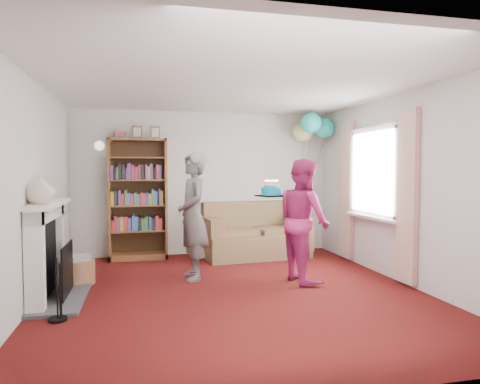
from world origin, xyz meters
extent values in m
plane|color=#360A08|center=(0.00, 0.00, 0.00)|extent=(5.00, 5.00, 0.00)
cube|color=silver|center=(0.00, 2.51, 1.25)|extent=(4.50, 0.02, 2.50)
cube|color=silver|center=(-2.26, 0.00, 1.25)|extent=(0.02, 5.00, 2.50)
cube|color=silver|center=(2.26, 0.00, 1.25)|extent=(0.02, 5.00, 2.50)
cube|color=white|center=(0.00, 0.00, 2.50)|extent=(4.50, 5.00, 0.01)
cube|color=#3F3F42|center=(-2.00, 0.20, 0.02)|extent=(0.55, 1.40, 0.04)
cube|color=white|center=(-2.15, -0.35, 0.53)|extent=(0.18, 0.14, 1.06)
cube|color=white|center=(-2.15, 0.75, 0.53)|extent=(0.18, 0.14, 1.06)
cube|color=white|center=(-2.15, 0.20, 1.00)|extent=(0.18, 1.24, 0.16)
cube|color=white|center=(-2.12, 0.20, 1.10)|extent=(0.28, 1.35, 0.05)
cube|color=black|center=(-2.17, 0.20, 0.48)|extent=(0.10, 0.80, 0.86)
cube|color=black|center=(-1.93, 0.20, 0.33)|extent=(0.02, 0.70, 0.60)
cylinder|color=black|center=(-1.90, -0.58, 0.32)|extent=(0.18, 0.18, 0.64)
cylinder|color=black|center=(-1.87, 1.00, 0.13)|extent=(0.26, 0.26, 0.26)
cube|color=white|center=(2.21, 0.60, 2.08)|extent=(0.08, 1.30, 0.08)
cube|color=white|center=(2.21, 0.60, 0.82)|extent=(0.08, 1.30, 0.08)
cube|color=white|center=(2.24, 0.60, 1.45)|extent=(0.01, 1.15, 1.20)
cube|color=white|center=(2.18, 0.60, 0.79)|extent=(0.14, 1.32, 0.04)
cube|color=beige|center=(2.20, -0.22, 1.15)|extent=(0.07, 0.38, 2.20)
cube|color=beige|center=(2.20, 1.42, 1.15)|extent=(0.07, 0.38, 2.20)
cylinder|color=gold|center=(-1.75, 2.45, 1.90)|extent=(0.04, 0.12, 0.04)
sphere|color=white|center=(-1.75, 2.36, 1.88)|extent=(0.16, 0.16, 0.16)
cube|color=#472B14|center=(-1.14, 2.46, 1.00)|extent=(0.95, 0.04, 2.00)
cube|color=brown|center=(-1.60, 2.27, 1.00)|extent=(0.04, 0.42, 2.00)
cube|color=brown|center=(-0.69, 2.27, 1.00)|extent=(0.04, 0.42, 2.00)
cube|color=brown|center=(-1.14, 2.27, 1.98)|extent=(0.95, 0.42, 0.04)
cube|color=brown|center=(-1.14, 2.27, 0.05)|extent=(0.95, 0.42, 0.10)
cube|color=brown|center=(-1.14, 2.27, 0.47)|extent=(0.87, 0.38, 0.03)
cube|color=brown|center=(-1.14, 2.27, 0.89)|extent=(0.87, 0.38, 0.02)
cube|color=brown|center=(-1.14, 2.27, 1.32)|extent=(0.87, 0.38, 0.02)
cube|color=brown|center=(-1.14, 2.27, 1.68)|extent=(0.87, 0.38, 0.02)
cube|color=maroon|center=(-1.41, 2.25, 2.06)|extent=(0.16, 0.22, 0.12)
cube|color=brown|center=(-1.14, 2.32, 2.11)|extent=(0.16, 0.02, 0.20)
cube|color=brown|center=(-0.85, 2.32, 2.11)|extent=(0.16, 0.02, 0.20)
cube|color=brown|center=(0.80, 2.00, 0.20)|extent=(1.74, 0.92, 0.41)
cube|color=brown|center=(0.80, 2.34, 0.56)|extent=(1.74, 0.24, 0.72)
cube|color=brown|center=(0.05, 2.00, 0.41)|extent=(0.24, 0.87, 0.56)
cube|color=brown|center=(1.55, 2.00, 0.41)|extent=(0.24, 0.87, 0.56)
cube|color=brown|center=(0.41, 1.92, 0.44)|extent=(0.74, 0.62, 0.12)
cube|color=brown|center=(1.19, 1.92, 0.44)|extent=(0.74, 0.62, 0.12)
cylinder|color=#A4714C|center=(-1.90, 0.82, 0.16)|extent=(0.42, 0.42, 0.32)
cube|color=beige|center=(-1.90, 0.82, 0.35)|extent=(0.30, 0.23, 0.06)
imported|color=black|center=(-0.41, 0.75, 0.86)|extent=(0.48, 0.67, 1.71)
imported|color=#A9215D|center=(1.02, 0.33, 0.82)|extent=(0.71, 0.87, 1.64)
cube|color=black|center=(0.63, 0.51, 1.14)|extent=(0.33, 0.33, 0.02)
cylinder|color=#0E7CA9|center=(0.63, 0.51, 1.20)|extent=(0.28, 0.28, 0.10)
cylinder|color=#0E7CA9|center=(0.63, 0.51, 1.26)|extent=(0.20, 0.20, 0.04)
cylinder|color=pink|center=(0.71, 0.51, 1.29)|extent=(0.01, 0.01, 0.09)
sphere|color=orange|center=(0.71, 0.51, 1.34)|extent=(0.02, 0.02, 0.02)
cylinder|color=pink|center=(0.71, 0.54, 1.29)|extent=(0.01, 0.01, 0.09)
sphere|color=orange|center=(0.71, 0.54, 1.34)|extent=(0.02, 0.02, 0.02)
cylinder|color=pink|center=(0.69, 0.57, 1.29)|extent=(0.01, 0.01, 0.09)
sphere|color=orange|center=(0.69, 0.57, 1.34)|extent=(0.02, 0.02, 0.02)
cylinder|color=pink|center=(0.67, 0.59, 1.29)|extent=(0.01, 0.01, 0.09)
sphere|color=orange|center=(0.67, 0.59, 1.34)|extent=(0.02, 0.02, 0.02)
cylinder|color=pink|center=(0.64, 0.60, 1.29)|extent=(0.01, 0.01, 0.09)
sphere|color=orange|center=(0.64, 0.60, 1.34)|extent=(0.02, 0.02, 0.02)
cylinder|color=pink|center=(0.61, 0.59, 1.29)|extent=(0.01, 0.01, 0.09)
sphere|color=orange|center=(0.61, 0.59, 1.34)|extent=(0.02, 0.02, 0.02)
cylinder|color=pink|center=(0.58, 0.58, 1.29)|extent=(0.01, 0.01, 0.09)
sphere|color=orange|center=(0.58, 0.58, 1.34)|extent=(0.02, 0.02, 0.02)
cylinder|color=pink|center=(0.56, 0.56, 1.29)|extent=(0.01, 0.01, 0.09)
sphere|color=orange|center=(0.56, 0.56, 1.34)|extent=(0.02, 0.02, 0.02)
cylinder|color=pink|center=(0.55, 0.53, 1.29)|extent=(0.01, 0.01, 0.09)
sphere|color=orange|center=(0.55, 0.53, 1.34)|extent=(0.02, 0.02, 0.02)
cylinder|color=pink|center=(0.55, 0.50, 1.29)|extent=(0.01, 0.01, 0.09)
sphere|color=orange|center=(0.55, 0.50, 1.34)|extent=(0.02, 0.02, 0.02)
cylinder|color=pink|center=(0.56, 0.47, 1.29)|extent=(0.01, 0.01, 0.09)
sphere|color=orange|center=(0.56, 0.47, 1.34)|extent=(0.02, 0.02, 0.02)
cylinder|color=pink|center=(0.58, 0.45, 1.29)|extent=(0.01, 0.01, 0.09)
sphere|color=orange|center=(0.58, 0.45, 1.34)|extent=(0.02, 0.02, 0.02)
cylinder|color=pink|center=(0.61, 0.43, 1.29)|extent=(0.01, 0.01, 0.09)
sphere|color=orange|center=(0.61, 0.43, 1.34)|extent=(0.02, 0.02, 0.02)
cylinder|color=pink|center=(0.64, 0.43, 1.29)|extent=(0.01, 0.01, 0.09)
sphere|color=orange|center=(0.64, 0.43, 1.34)|extent=(0.02, 0.02, 0.02)
cylinder|color=pink|center=(0.67, 0.44, 1.29)|extent=(0.01, 0.01, 0.09)
sphere|color=orange|center=(0.67, 0.44, 1.34)|extent=(0.02, 0.02, 0.02)
cylinder|color=pink|center=(0.69, 0.46, 1.29)|extent=(0.01, 0.01, 0.09)
sphere|color=orange|center=(0.69, 0.46, 1.34)|extent=(0.02, 0.02, 0.02)
cylinder|color=pink|center=(0.71, 0.48, 1.29)|extent=(0.01, 0.01, 0.09)
sphere|color=orange|center=(0.71, 0.48, 1.34)|extent=(0.02, 0.02, 0.02)
sphere|color=#3F3F3F|center=(1.55, 1.80, 0.68)|extent=(0.02, 0.02, 0.02)
sphere|color=#1BAA98|center=(2.07, 2.03, 2.22)|extent=(0.36, 0.36, 0.36)
sphere|color=#D0CE7F|center=(1.74, 2.22, 2.16)|extent=(0.36, 0.36, 0.36)
sphere|color=#1BAA98|center=(1.74, 1.84, 2.28)|extent=(0.36, 0.36, 0.36)
imported|color=beige|center=(-2.12, -0.15, 1.28)|extent=(0.37, 0.37, 0.31)
camera|label=1|loc=(-1.08, -5.01, 1.49)|focal=32.00mm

